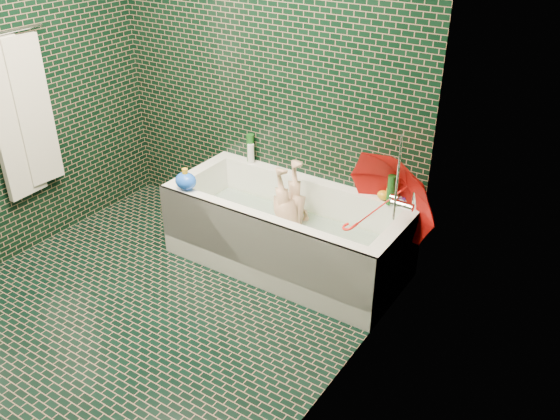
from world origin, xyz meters
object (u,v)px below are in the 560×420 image
Objects in this scene: rubber_duck at (385,194)px; bath_toy at (186,181)px; bathtub at (286,239)px; child at (291,224)px; umbrella at (380,207)px.

bath_toy is at bearing -177.29° from rubber_duck.
bathtub is at bearing -173.95° from rubber_duck.
child is 0.71m from umbrella.
bathtub reaches higher than child.
bathtub is at bearing 3.01° from child.
rubber_duck is 1.38m from bath_toy.
rubber_duck is at bearing 30.27° from bathtub.
bath_toy reaches higher than bathtub.
bathtub is 0.11m from child.
child is 0.70m from rubber_duck.
umbrella is 3.98× the size of bath_toy.
bath_toy is at bearing -156.21° from bathtub.
bath_toy reaches higher than rubber_duck.
child is (0.01, 0.05, 0.10)m from bathtub.
child is at bearing -177.68° from rubber_duck.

